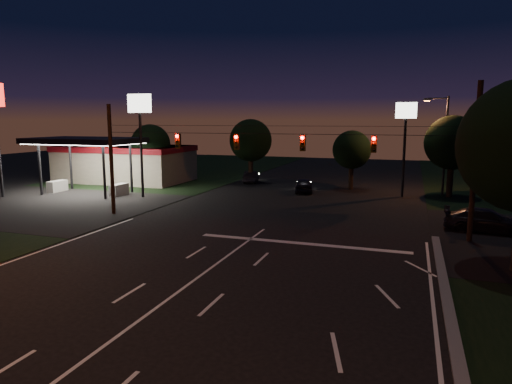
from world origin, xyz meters
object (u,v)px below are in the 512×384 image
at_px(utility_pole_right, 469,241).
at_px(car_oncoming_b, 251,177).
at_px(car_oncoming_a, 304,185).
at_px(car_cross, 487,221).

relative_size(utility_pole_right, car_oncoming_b, 2.38).
distance_m(car_oncoming_a, car_cross, 18.57).
xyz_separation_m(car_oncoming_b, car_cross, (21.44, -16.95, 0.10)).
xyz_separation_m(car_oncoming_a, car_oncoming_b, (-7.17, 5.06, -0.07)).
xyz_separation_m(car_oncoming_a, car_cross, (14.27, -11.89, 0.04)).
bearing_deg(car_oncoming_b, car_cross, 130.24).
relative_size(car_oncoming_b, car_cross, 0.75).
relative_size(utility_pole_right, car_oncoming_a, 2.21).
distance_m(car_oncoming_b, car_cross, 27.32).
relative_size(car_oncoming_a, car_oncoming_b, 1.08).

